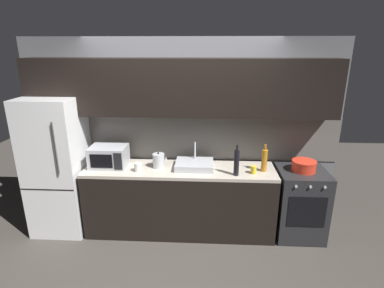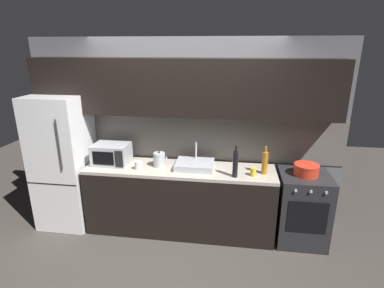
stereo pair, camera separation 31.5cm
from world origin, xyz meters
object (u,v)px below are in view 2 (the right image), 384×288
object	(u,v)px
mug_white	(138,165)
mug_yellow	(253,172)
cooking_pot	(306,170)
oven_range	(302,208)
kettle	(159,160)
microwave	(112,154)
wine_bottle_amber	(265,162)
refrigerator	(64,161)
wine_bottle_dark	(235,164)

from	to	relation	value
mug_white	mug_yellow	world-z (taller)	mug_white
cooking_pot	oven_range	bearing A→B (deg)	-30.60
kettle	cooking_pot	bearing A→B (deg)	-0.47
cooking_pot	microwave	bearing A→B (deg)	179.57
kettle	mug_white	xyz separation A→B (m)	(-0.24, -0.14, -0.04)
wine_bottle_amber	mug_white	world-z (taller)	wine_bottle_amber
kettle	microwave	bearing A→B (deg)	179.69
refrigerator	microwave	xyz separation A→B (m)	(0.68, 0.02, 0.14)
microwave	refrigerator	bearing A→B (deg)	-178.45
refrigerator	mug_yellow	size ratio (longest dim) A/B	18.34
mug_yellow	mug_white	bearing A→B (deg)	-179.60
mug_yellow	cooking_pot	distance (m)	0.64
microwave	wine_bottle_dark	size ratio (longest dim) A/B	1.20
refrigerator	oven_range	size ratio (longest dim) A/B	2.00
refrigerator	cooking_pot	xyz separation A→B (m)	(3.14, 0.00, 0.07)
oven_range	mug_white	world-z (taller)	mug_white
oven_range	mug_white	bearing A→B (deg)	-176.53
wine_bottle_amber	cooking_pot	distance (m)	0.50
microwave	kettle	distance (m)	0.65
oven_range	kettle	bearing A→B (deg)	179.49
wine_bottle_dark	wine_bottle_amber	xyz separation A→B (m)	(0.35, 0.14, -0.02)
oven_range	wine_bottle_dark	xyz separation A→B (m)	(-0.85, -0.18, 0.61)
oven_range	wine_bottle_dark	size ratio (longest dim) A/B	2.35
microwave	kettle	bearing A→B (deg)	-0.31
oven_range	microwave	world-z (taller)	microwave
microwave	mug_white	bearing A→B (deg)	-19.64
wine_bottle_amber	mug_yellow	distance (m)	0.19
microwave	wine_bottle_dark	xyz separation A→B (m)	(1.61, -0.20, 0.03)
oven_range	mug_yellow	size ratio (longest dim) A/B	9.18
cooking_pot	mug_white	bearing A→B (deg)	-176.49
wine_bottle_dark	mug_white	world-z (taller)	wine_bottle_dark
cooking_pot	wine_bottle_amber	bearing A→B (deg)	-176.03
refrigerator	oven_range	bearing A→B (deg)	-0.02
microwave	mug_yellow	distance (m)	1.84
microwave	wine_bottle_amber	xyz separation A→B (m)	(1.97, -0.05, 0.01)
wine_bottle_dark	mug_white	bearing A→B (deg)	177.50
wine_bottle_dark	cooking_pot	size ratio (longest dim) A/B	1.30
microwave	wine_bottle_amber	world-z (taller)	wine_bottle_amber
refrigerator	wine_bottle_amber	world-z (taller)	refrigerator
refrigerator	oven_range	distance (m)	3.18
wine_bottle_amber	microwave	bearing A→B (deg)	178.46
oven_range	kettle	distance (m)	1.90
mug_white	mug_yellow	size ratio (longest dim) A/B	1.12
kettle	wine_bottle_amber	distance (m)	1.32
oven_range	wine_bottle_dark	distance (m)	1.07
refrigerator	microwave	world-z (taller)	refrigerator
wine_bottle_amber	wine_bottle_dark	bearing A→B (deg)	-157.75
mug_yellow	cooking_pot	world-z (taller)	cooking_pot
oven_range	wine_bottle_dark	world-z (taller)	wine_bottle_dark
refrigerator	microwave	size ratio (longest dim) A/B	3.91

